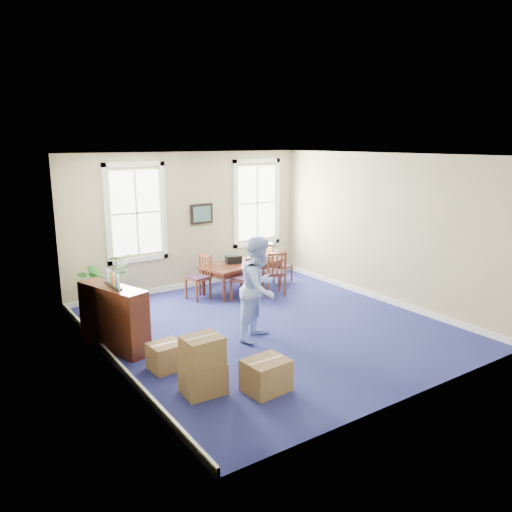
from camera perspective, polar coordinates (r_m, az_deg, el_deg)
floor at (r=9.56m, az=1.53°, el=-8.08°), size 6.50×6.50×0.00m
ceiling at (r=8.92m, az=1.66°, el=11.48°), size 6.50×6.50×0.00m
wall_back at (r=11.85m, az=-7.61°, el=3.99°), size 6.50×0.00×6.50m
wall_front at (r=6.81m, az=17.74°, el=-3.30°), size 6.50×0.00×6.50m
wall_left at (r=7.79m, az=-16.67°, el=-1.20°), size 0.00×6.50×6.50m
wall_right at (r=11.09m, az=14.32°, el=3.07°), size 0.00×6.50×6.50m
baseboard_back at (r=12.16m, az=-7.33°, el=-3.21°), size 6.00×0.04×0.12m
baseboard_left at (r=8.30m, az=-15.76°, el=-11.53°), size 0.04×6.50×0.12m
baseboard_right at (r=11.43m, az=13.79°, el=-4.56°), size 0.04×6.50×0.12m
window_left at (r=11.28m, az=-13.54°, el=4.82°), size 1.40×0.12×2.20m
window_right at (r=12.74m, az=0.09°, el=6.09°), size 1.40×0.12×2.20m
wall_picture at (r=11.92m, az=-6.23°, el=4.80°), size 0.58×0.06×0.48m
conference_table at (r=11.71m, az=-1.52°, el=-2.32°), size 2.13×1.27×0.68m
crt_tv at (r=11.94m, az=0.74°, el=0.60°), size 0.48×0.51×0.38m
game_console at (r=12.09m, az=1.92°, el=-0.05°), size 0.19×0.21×0.05m
equipment_bag at (r=11.53m, az=-2.60°, el=-0.38°), size 0.40×0.31×0.18m
chair_near_left at (r=10.90m, az=-1.41°, el=-2.55°), size 0.61×0.61×1.03m
chair_near_right at (r=11.35m, az=2.07°, el=-1.93°), size 0.58×0.58×1.02m
chair_end_left at (r=11.11m, az=-6.66°, el=-2.46°), size 0.51×0.51×0.98m
chair_end_right at (r=12.34m, az=3.10°, el=-1.16°), size 0.48×0.48×0.84m
man at (r=8.75m, az=0.40°, el=-3.70°), size 1.13×1.05×1.84m
credenza at (r=8.74m, az=-15.92°, el=-6.81°), size 0.81×1.45×1.10m
brochure_rack at (r=8.55m, az=-16.08°, el=-2.49°), size 0.25×0.60×0.26m
potted_plant at (r=10.59m, az=-17.08°, el=-3.03°), size 1.39×1.31×1.23m
cardboard_boxes at (r=7.26m, az=-4.97°, el=-11.44°), size 1.59×1.59×0.88m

